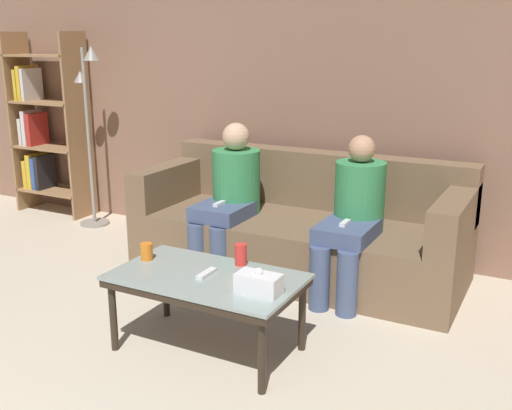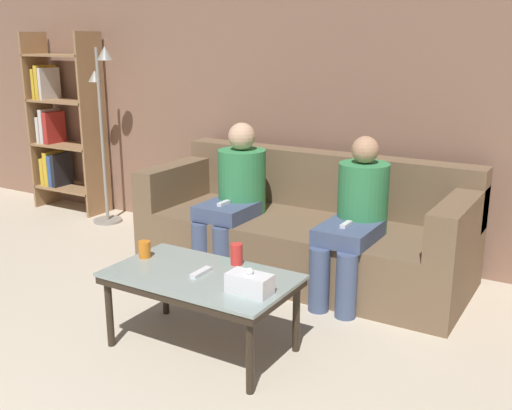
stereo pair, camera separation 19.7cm
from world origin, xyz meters
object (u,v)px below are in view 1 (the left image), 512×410
object	(u,v)px
cup_near_left	(241,254)
standing_lamp	(89,118)
tissue_box	(259,283)
cup_near_right	(147,252)
coffee_table	(207,283)
couch	(300,230)
game_remote	(207,273)
seated_person_mid_left	(353,213)
seated_person_left_end	(230,193)
bookshelf	(43,130)

from	to	relation	value
cup_near_left	standing_lamp	xyz separation A→B (m)	(-2.22, 1.26, 0.48)
tissue_box	cup_near_right	bearing A→B (deg)	171.31
coffee_table	couch	bearing A→B (deg)	91.61
tissue_box	standing_lamp	bearing A→B (deg)	147.94
couch	coffee_table	distance (m)	1.32
couch	game_remote	bearing A→B (deg)	-88.39
cup_near_right	game_remote	bearing A→B (deg)	-5.60
seated_person_mid_left	coffee_table	bearing A→B (deg)	-111.48
tissue_box	couch	bearing A→B (deg)	105.51
seated_person_left_end	coffee_table	bearing A→B (deg)	-65.67
cup_near_right	bookshelf	distance (m)	2.92
cup_near_left	tissue_box	distance (m)	0.40
bookshelf	seated_person_mid_left	world-z (taller)	bookshelf
standing_lamp	couch	bearing A→B (deg)	-4.44
seated_person_left_end	seated_person_mid_left	xyz separation A→B (m)	(0.93, -0.02, -0.02)
tissue_box	seated_person_left_end	distance (m)	1.47
coffee_table	seated_person_mid_left	distance (m)	1.18
coffee_table	bookshelf	size ratio (longest dim) A/B	0.59
cup_near_right	standing_lamp	xyz separation A→B (m)	(-1.71, 1.44, 0.49)
seated_person_left_end	game_remote	bearing A→B (deg)	-65.67
cup_near_left	seated_person_left_end	distance (m)	1.07
coffee_table	standing_lamp	distance (m)	2.66
coffee_table	cup_near_right	size ratio (longest dim) A/B	10.44
couch	tissue_box	bearing A→B (deg)	-74.49
tissue_box	standing_lamp	size ratio (longest dim) A/B	0.14
tissue_box	bookshelf	size ratio (longest dim) A/B	0.13
cup_near_left	standing_lamp	bearing A→B (deg)	150.39
coffee_table	cup_near_left	distance (m)	0.26
cup_near_right	cup_near_left	bearing A→B (deg)	19.14
coffee_table	seated_person_left_end	world-z (taller)	seated_person_left_end
cup_near_left	cup_near_right	world-z (taller)	cup_near_left
couch	game_remote	world-z (taller)	couch
tissue_box	bookshelf	distance (m)	3.65
couch	game_remote	xyz separation A→B (m)	(0.04, -1.32, 0.14)
couch	seated_person_left_end	world-z (taller)	seated_person_left_end
cup_near_right	tissue_box	bearing A→B (deg)	-8.69
standing_lamp	seated_person_left_end	xyz separation A→B (m)	(1.63, -0.37, -0.40)
cup_near_left	game_remote	world-z (taller)	cup_near_left
couch	cup_near_right	bearing A→B (deg)	-106.89
game_remote	standing_lamp	xyz separation A→B (m)	(-2.14, 1.48, 0.53)
seated_person_left_end	bookshelf	bearing A→B (deg)	167.85
standing_lamp	coffee_table	bearing A→B (deg)	-34.72
game_remote	seated_person_left_end	distance (m)	1.23
tissue_box	standing_lamp	xyz separation A→B (m)	(-2.49, 1.56, 0.49)
standing_lamp	seated_person_left_end	bearing A→B (deg)	-12.66
tissue_box	coffee_table	bearing A→B (deg)	167.63
standing_lamp	seated_person_mid_left	distance (m)	2.63
couch	bookshelf	size ratio (longest dim) A/B	1.36
coffee_table	game_remote	distance (m)	0.05
seated_person_mid_left	bookshelf	bearing A→B (deg)	170.86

